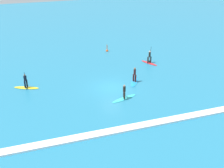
{
  "coord_description": "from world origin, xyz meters",
  "views": [
    {
      "loc": [
        -9.19,
        -27.92,
        14.9
      ],
      "look_at": [
        0.0,
        0.0,
        0.5
      ],
      "focal_mm": 45.25,
      "sensor_mm": 36.0,
      "label": 1
    }
  ],
  "objects_px": {
    "surfer_on_teal_board": "(124,95)",
    "surfer_on_red_board": "(149,60)",
    "surfer_on_yellow_board": "(26,85)",
    "marker_buoy": "(107,50)",
    "surfer_on_blue_board": "(134,78)"
  },
  "relations": [
    {
      "from": "surfer_on_teal_board",
      "to": "surfer_on_red_board",
      "type": "height_order",
      "value": "surfer_on_red_board"
    },
    {
      "from": "surfer_on_teal_board",
      "to": "surfer_on_red_board",
      "type": "distance_m",
      "value": 11.06
    },
    {
      "from": "surfer_on_blue_board",
      "to": "marker_buoy",
      "type": "xyz_separation_m",
      "value": [
        0.16,
        11.68,
        -0.29
      ]
    },
    {
      "from": "surfer_on_blue_board",
      "to": "surfer_on_red_board",
      "type": "xyz_separation_m",
      "value": [
        4.32,
        5.03,
        0.07
      ]
    },
    {
      "from": "surfer_on_yellow_board",
      "to": "marker_buoy",
      "type": "relative_size",
      "value": 2.56
    },
    {
      "from": "surfer_on_yellow_board",
      "to": "surfer_on_blue_board",
      "type": "relative_size",
      "value": 1.04
    },
    {
      "from": "surfer_on_blue_board",
      "to": "marker_buoy",
      "type": "relative_size",
      "value": 2.47
    },
    {
      "from": "surfer_on_yellow_board",
      "to": "marker_buoy",
      "type": "xyz_separation_m",
      "value": [
        12.74,
        9.28,
        -0.26
      ]
    },
    {
      "from": "surfer_on_yellow_board",
      "to": "surfer_on_red_board",
      "type": "bearing_deg",
      "value": 32.55
    },
    {
      "from": "surfer_on_yellow_board",
      "to": "marker_buoy",
      "type": "distance_m",
      "value": 15.76
    },
    {
      "from": "surfer_on_red_board",
      "to": "marker_buoy",
      "type": "distance_m",
      "value": 7.85
    },
    {
      "from": "surfer_on_red_board",
      "to": "marker_buoy",
      "type": "xyz_separation_m",
      "value": [
        -4.16,
        6.65,
        -0.36
      ]
    },
    {
      "from": "surfer_on_teal_board",
      "to": "surfer_on_yellow_board",
      "type": "height_order",
      "value": "surfer_on_yellow_board"
    },
    {
      "from": "surfer_on_blue_board",
      "to": "surfer_on_red_board",
      "type": "relative_size",
      "value": 1.06
    },
    {
      "from": "surfer_on_teal_board",
      "to": "surfer_on_yellow_board",
      "type": "relative_size",
      "value": 1.07
    }
  ]
}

